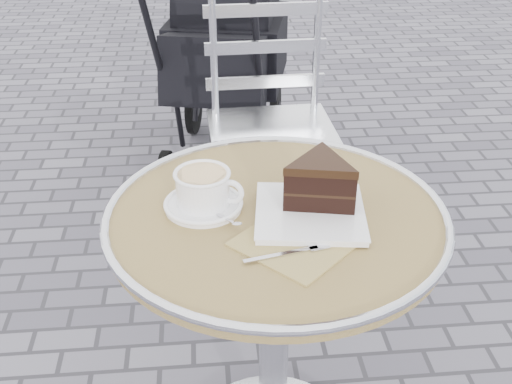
{
  "coord_description": "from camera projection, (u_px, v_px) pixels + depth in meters",
  "views": [
    {
      "loc": [
        -0.15,
        -1.11,
        1.44
      ],
      "look_at": [
        -0.04,
        0.01,
        0.78
      ],
      "focal_mm": 45.0,
      "sensor_mm": 36.0,
      "label": 1
    }
  ],
  "objects": [
    {
      "name": "cappuccino_set",
      "position": [
        204.0,
        192.0,
        1.33
      ],
      "size": [
        0.17,
        0.18,
        0.08
      ],
      "rotation": [
        0.0,
        0.0,
        -0.33
      ],
      "color": "white",
      "rests_on": "cafe_table"
    },
    {
      "name": "cake_plate_set",
      "position": [
        318.0,
        190.0,
        1.3
      ],
      "size": [
        0.32,
        0.37,
        0.12
      ],
      "rotation": [
        0.0,
        0.0,
        -0.13
      ],
      "color": "#A08658",
      "rests_on": "cafe_table"
    },
    {
      "name": "cafe_table",
      "position": [
        275.0,
        276.0,
        1.41
      ],
      "size": [
        0.72,
        0.72,
        0.74
      ],
      "color": "silver",
      "rests_on": "ground"
    },
    {
      "name": "bistro_chair",
      "position": [
        269.0,
        96.0,
        2.25
      ],
      "size": [
        0.45,
        0.45,
        0.96
      ],
      "rotation": [
        0.0,
        0.0,
        0.04
      ],
      "color": "silver",
      "rests_on": "ground"
    },
    {
      "name": "baby_stroller",
      "position": [
        225.0,
        62.0,
        2.92
      ],
      "size": [
        0.66,
        1.08,
        1.04
      ],
      "rotation": [
        0.0,
        0.0,
        -0.22
      ],
      "color": "black",
      "rests_on": "ground"
    }
  ]
}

